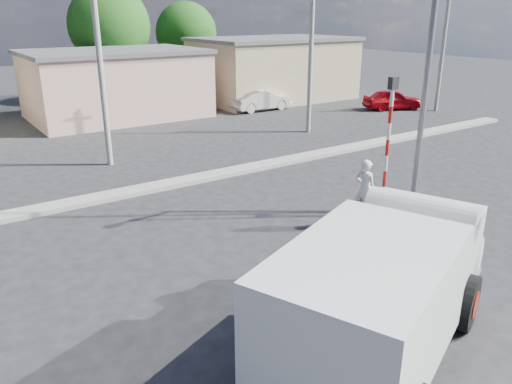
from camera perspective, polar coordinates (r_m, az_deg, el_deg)
ground_plane at (r=13.38m, az=9.64°, el=-7.70°), size 120.00×120.00×0.00m
median at (r=19.39m, az=-6.85°, el=1.53°), size 40.00×0.80×0.16m
truck at (r=9.54m, az=14.90°, el=-10.09°), size 6.80×4.55×2.65m
bicycle at (r=15.22m, az=12.16°, el=-2.09°), size 2.21×1.14×1.11m
cyclist at (r=15.09m, az=12.26°, el=-0.80°), size 0.56×0.74×1.84m
car_cream at (r=33.47m, az=0.56°, el=10.47°), size 4.14×1.46×1.36m
car_red at (r=35.06m, az=15.34°, el=10.17°), size 4.16×2.96×1.32m
traffic_pole at (r=15.67m, az=14.90°, el=6.16°), size 0.28×0.18×4.36m
streetlight at (r=15.86m, az=18.82°, el=14.63°), size 2.34×0.22×9.00m
building_row at (r=32.09m, az=-17.30°, el=11.82°), size 37.80×7.30×4.44m
tree_row at (r=37.53m, az=-26.07°, el=15.94°), size 34.13×7.32×8.10m
utility_poles at (r=23.59m, az=-4.78°, el=14.77°), size 35.40×0.24×8.00m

